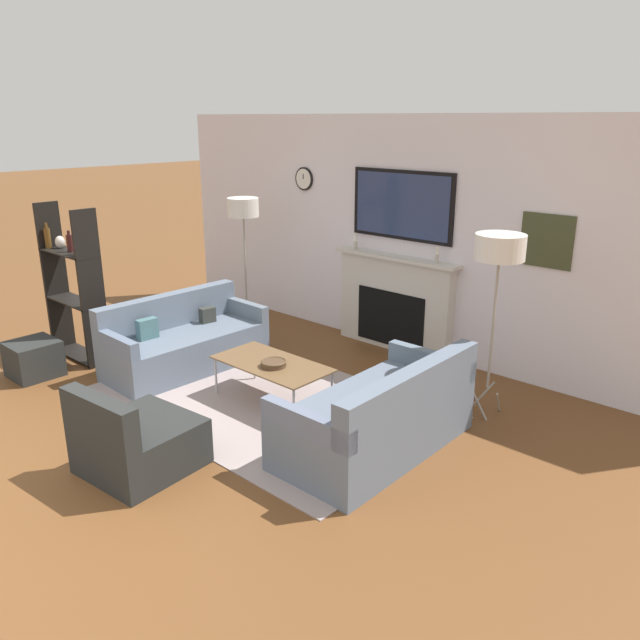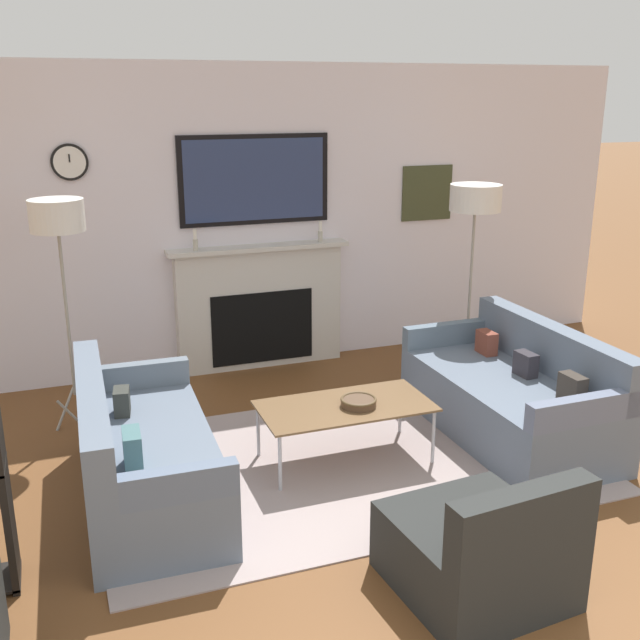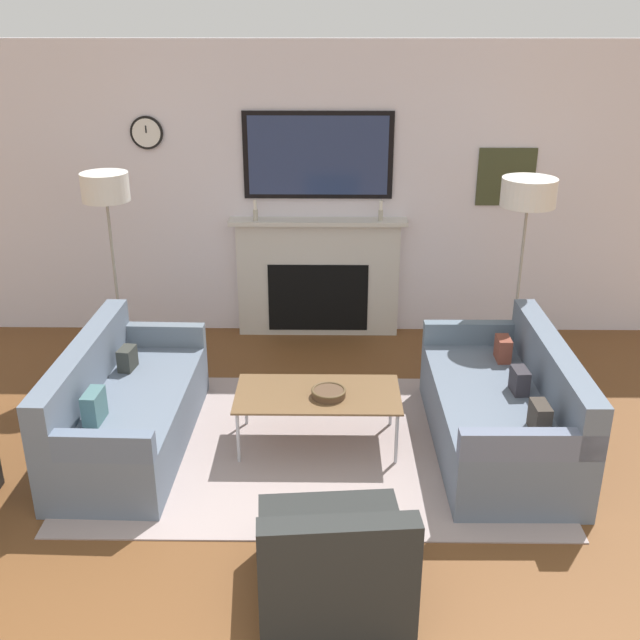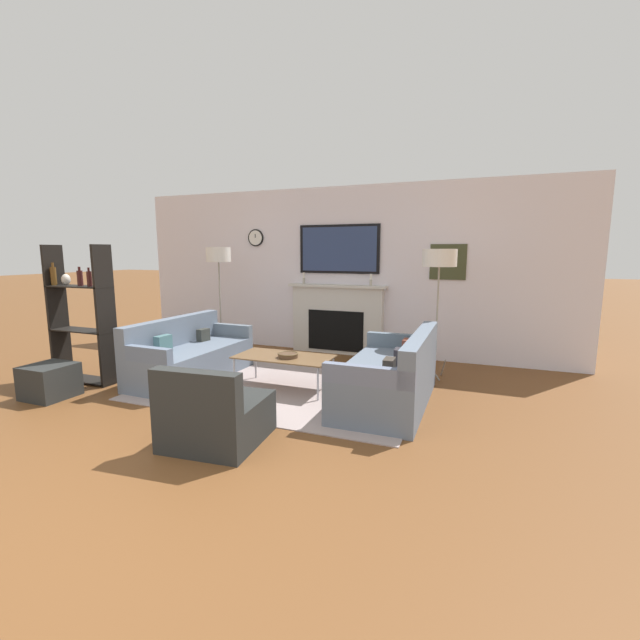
# 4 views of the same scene
# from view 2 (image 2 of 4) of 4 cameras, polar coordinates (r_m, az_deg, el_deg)

# --- Properties ---
(fireplace_wall) EXTENTS (7.44, 0.28, 2.70)m
(fireplace_wall) POSITION_cam_2_polar(r_m,az_deg,el_deg) (6.81, -4.93, 6.63)
(fireplace_wall) COLOR silver
(fireplace_wall) RESTS_ON ground_plane
(area_rug) EXTENTS (3.31, 2.11, 0.01)m
(area_rug) POSITION_cam_2_polar(r_m,az_deg,el_deg) (5.25, 1.78, -10.78)
(area_rug) COLOR #A1908D
(area_rug) RESTS_ON ground_plane
(couch_left) EXTENTS (0.82, 1.77, 0.79)m
(couch_left) POSITION_cam_2_polar(r_m,az_deg,el_deg) (4.83, -13.46, -10.12)
(couch_left) COLOR slate
(couch_left) RESTS_ON ground_plane
(couch_right) EXTENTS (0.88, 1.77, 0.81)m
(couch_right) POSITION_cam_2_polar(r_m,az_deg,el_deg) (5.72, 14.50, -5.73)
(couch_right) COLOR slate
(couch_right) RESTS_ON ground_plane
(armchair) EXTENTS (0.84, 0.87, 0.73)m
(armchair) POSITION_cam_2_polar(r_m,az_deg,el_deg) (4.01, 12.14, -16.82)
(armchair) COLOR #272928
(armchair) RESTS_ON ground_plane
(coffee_table) EXTENTS (1.17, 0.59, 0.41)m
(coffee_table) POSITION_cam_2_polar(r_m,az_deg,el_deg) (5.12, 1.93, -6.73)
(coffee_table) COLOR brown
(coffee_table) RESTS_ON ground_plane
(decorative_bowl) EXTENTS (0.25, 0.25, 0.06)m
(decorative_bowl) POSITION_cam_2_polar(r_m,az_deg,el_deg) (5.08, 2.96, -6.23)
(decorative_bowl) COLOR brown
(decorative_bowl) RESTS_ON coffee_table
(floor_lamp_left) EXTENTS (0.38, 0.38, 1.74)m
(floor_lamp_left) POSITION_cam_2_polar(r_m,az_deg,el_deg) (5.59, -19.39, 7.19)
(floor_lamp_left) COLOR #9E998E
(floor_lamp_left) RESTS_ON ground_plane
(floor_lamp_right) EXTENTS (0.44, 0.44, 1.71)m
(floor_lamp_right) POSITION_cam_2_polar(r_m,az_deg,el_deg) (6.56, 11.76, 8.89)
(floor_lamp_right) COLOR #9E998E
(floor_lamp_right) RESTS_ON ground_plane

